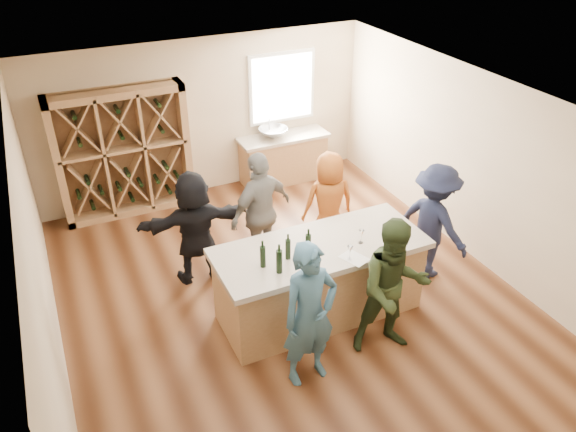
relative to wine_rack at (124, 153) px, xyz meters
name	(u,v)px	position (x,y,z in m)	size (l,w,h in m)	color
floor	(288,296)	(1.50, -3.27, -1.15)	(6.00, 7.00, 0.10)	#59331C
ceiling	(287,100)	(1.50, -3.27, 1.75)	(6.00, 7.00, 0.10)	white
wall_back	(203,117)	(1.50, 0.28, 0.30)	(6.00, 0.10, 2.80)	#CBB593
wall_front	(476,413)	(1.50, -6.82, 0.30)	(6.00, 0.10, 2.80)	#CBB593
wall_left	(34,268)	(-1.55, -3.27, 0.30)	(0.10, 7.00, 2.80)	#CBB593
wall_right	(474,164)	(4.55, -3.27, 0.30)	(0.10, 7.00, 2.80)	#CBB593
window_frame	(282,87)	(3.00, 0.20, 0.65)	(1.30, 0.06, 1.30)	white
window_pane	(283,88)	(3.00, 0.17, 0.65)	(1.18, 0.01, 1.18)	white
wine_rack	(124,153)	(0.00, 0.00, 0.00)	(2.20, 0.45, 2.20)	#997249
back_counter_base	(283,160)	(2.90, -0.07, -0.67)	(1.60, 0.58, 0.86)	#997249
back_counter_top	(283,137)	(2.90, -0.07, -0.21)	(1.70, 0.62, 0.06)	#B4A693
sink	(273,133)	(2.70, -0.07, -0.09)	(0.54, 0.54, 0.19)	silver
faucet	(269,127)	(2.70, 0.11, -0.03)	(0.02, 0.02, 0.30)	silver
tasting_counter_base	(319,282)	(1.72, -3.79, -0.60)	(2.60, 1.00, 1.00)	#997249
tasting_counter_top	(321,248)	(1.72, -3.79, -0.06)	(2.72, 1.12, 0.08)	#B4A693
wine_bottle_a	(263,257)	(0.89, -3.89, 0.12)	(0.07, 0.07, 0.28)	black
wine_bottle_b	(279,262)	(1.02, -4.07, 0.13)	(0.07, 0.07, 0.30)	black
wine_bottle_c	(288,249)	(1.23, -3.87, 0.11)	(0.07, 0.07, 0.27)	black
wine_bottle_e	(308,245)	(1.49, -3.90, 0.12)	(0.07, 0.07, 0.29)	black
wine_glass_a	(316,266)	(1.40, -4.25, 0.07)	(0.07, 0.07, 0.19)	white
wine_glass_b	(350,253)	(1.90, -4.20, 0.08)	(0.07, 0.07, 0.19)	white
wine_glass_d	(361,236)	(2.21, -3.95, 0.07)	(0.07, 0.07, 0.19)	white
wine_glass_e	(393,234)	(2.61, -4.05, 0.06)	(0.06, 0.06, 0.17)	white
tasting_menu_a	(311,269)	(1.38, -4.17, -0.02)	(0.21, 0.28, 0.00)	white
tasting_menu_b	(354,258)	(1.96, -4.20, -0.02)	(0.24, 0.32, 0.00)	white
tasting_menu_c	(393,247)	(2.52, -4.20, -0.02)	(0.23, 0.31, 0.00)	white
person_near_left	(310,315)	(1.09, -4.74, -0.18)	(0.67, 0.49, 1.84)	#335972
person_near_right	(394,288)	(2.20, -4.72, -0.19)	(0.88, 0.48, 1.82)	#263319
person_server	(433,222)	(3.58, -3.68, -0.22)	(1.13, 0.53, 1.76)	#191E38
person_far_mid	(261,212)	(1.45, -2.46, -0.18)	(1.08, 0.55, 1.85)	slate
person_far_right	(329,203)	(2.55, -2.50, -0.28)	(0.80, 0.52, 1.64)	#994C19
person_far_left	(195,227)	(0.50, -2.35, -0.25)	(1.58, 0.57, 1.70)	black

